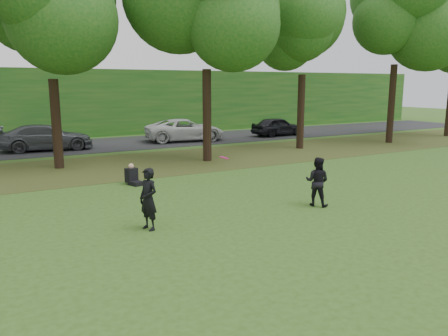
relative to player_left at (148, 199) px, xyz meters
name	(u,v)px	position (x,y,z in m)	size (l,w,h in m)	color
ground	(295,255)	(2.31, -3.37, -0.85)	(120.00, 120.00, 0.00)	#2F4A17
leaf_litter	(127,165)	(2.31, 9.63, -0.84)	(60.00, 7.00, 0.01)	#453D18
street	(91,145)	(2.31, 17.63, -0.84)	(70.00, 7.00, 0.02)	black
far_hedge	(71,103)	(2.31, 23.63, 1.65)	(70.00, 3.00, 5.00)	#164E18
player_left	(148,199)	(0.00, 0.00, 0.00)	(0.62, 0.40, 1.69)	black
player_right	(317,182)	(5.55, -0.36, -0.05)	(0.77, 0.60, 1.59)	black
parked_cars	(75,137)	(1.18, 16.57, -0.09)	(38.35, 3.22, 1.52)	black
frisbee	(224,158)	(2.33, 0.01, 0.93)	(0.35, 0.37, 0.16)	#FF1599
seated_person	(133,177)	(1.28, 5.50, -0.53)	(0.61, 0.82, 0.83)	black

